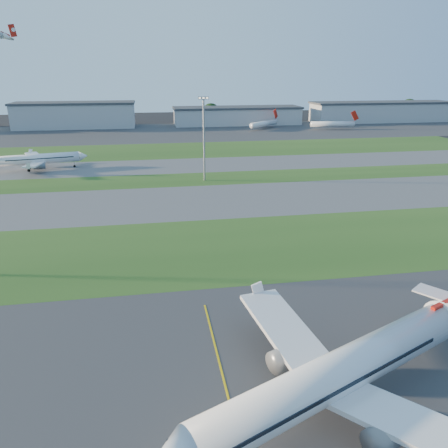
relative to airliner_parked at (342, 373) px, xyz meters
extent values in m
cube|color=#234717|center=(-15.93, 45.48, -4.66)|extent=(300.00, 34.00, 0.01)
cube|color=#515154|center=(-15.93, 78.48, -4.66)|extent=(300.00, 32.00, 0.01)
cube|color=#234717|center=(-15.93, 103.48, -4.66)|extent=(300.00, 18.00, 0.01)
cube|color=#515154|center=(-15.93, 125.48, -4.66)|extent=(300.00, 26.00, 0.01)
cube|color=#234717|center=(-15.93, 158.48, -4.66)|extent=(300.00, 40.00, 0.01)
cube|color=#333335|center=(-15.93, 218.48, -4.66)|extent=(400.00, 80.00, 0.01)
cylinder|color=silver|center=(-0.38, -0.17, 0.13)|extent=(33.07, 17.78, 4.34)
cube|color=silver|center=(4.35, -8.06, -0.44)|extent=(14.55, 16.67, 1.76)
cube|color=silver|center=(-3.01, 8.65, -0.44)|extent=(7.97, 17.74, 1.76)
cylinder|color=slate|center=(1.77, -6.45, -1.69)|extent=(5.44, 4.33, 2.62)
cylinder|color=slate|center=(-3.57, 5.66, -1.69)|extent=(5.44, 4.33, 2.62)
cylinder|color=silver|center=(-56.71, 126.88, -0.79)|extent=(27.82, 9.02, 3.51)
cube|color=silver|center=(-59.11, 133.93, -1.25)|extent=(9.73, 14.27, 1.43)
cube|color=silver|center=(-56.13, 119.47, -1.25)|extent=(4.72, 14.00, 1.43)
cylinder|color=slate|center=(-57.34, 132.22, -2.26)|extent=(4.22, 2.86, 2.12)
cylinder|color=slate|center=(-55.18, 121.73, -2.26)|extent=(4.22, 2.86, 2.12)
cube|color=#B4170B|center=(-81.07, 213.06, 53.54)|extent=(5.18, 2.29, 6.37)
cylinder|color=silver|center=(50.12, 222.37, -1.46)|extent=(21.20, 20.07, 3.20)
cube|color=#B4170B|center=(59.63, 231.23, 3.34)|extent=(3.99, 3.75, 6.16)
cylinder|color=silver|center=(89.48, 213.73, -1.46)|extent=(26.19, 5.76, 3.20)
cube|color=#B4170B|center=(102.41, 212.44, 3.34)|extent=(5.18, 0.81, 6.16)
cylinder|color=gray|center=(-0.93, 101.48, 7.84)|extent=(0.60, 0.60, 25.00)
cube|color=gray|center=(-0.93, 101.48, 20.74)|extent=(3.20, 0.50, 0.80)
cube|color=#FFF2CC|center=(-0.93, 101.48, 20.74)|extent=(2.80, 0.70, 0.35)
cube|color=#979A9E|center=(-60.93, 248.48, 2.34)|extent=(70.00, 22.00, 14.00)
cube|color=#383A3F|center=(-60.93, 248.48, 9.94)|extent=(71.40, 23.00, 1.20)
cube|color=#979A9E|center=(39.07, 248.48, 0.34)|extent=(80.00, 22.00, 10.00)
cube|color=#383A3F|center=(39.07, 248.48, 5.94)|extent=(81.60, 23.00, 1.20)
cube|color=#979A9E|center=(139.07, 248.48, 1.34)|extent=(95.00, 22.00, 12.00)
cube|color=#383A3F|center=(139.07, 248.48, 7.94)|extent=(96.90, 23.00, 1.20)
cylinder|color=black|center=(-35.93, 259.48, -2.86)|extent=(1.00, 1.00, 3.60)
sphere|color=black|center=(-35.93, 259.48, 1.19)|extent=(9.90, 9.90, 9.90)
cylinder|color=black|center=(24.07, 262.48, -2.56)|extent=(1.00, 1.00, 4.20)
sphere|color=black|center=(24.07, 262.48, 2.16)|extent=(11.55, 11.55, 11.55)
cylinder|color=black|center=(99.07, 260.48, -2.76)|extent=(1.00, 1.00, 3.80)
sphere|color=black|center=(99.07, 260.48, 1.51)|extent=(10.45, 10.45, 10.45)
cylinder|color=black|center=(169.07, 264.48, -2.36)|extent=(1.00, 1.00, 4.60)
sphere|color=black|center=(169.07, 264.48, 2.81)|extent=(12.65, 12.65, 12.65)
camera|label=1|loc=(-17.78, -33.77, 28.69)|focal=35.00mm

